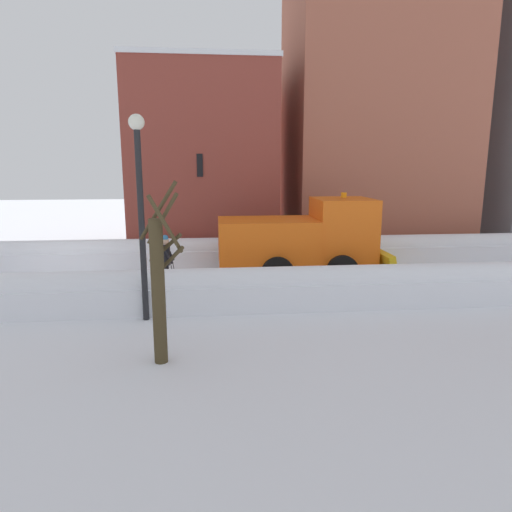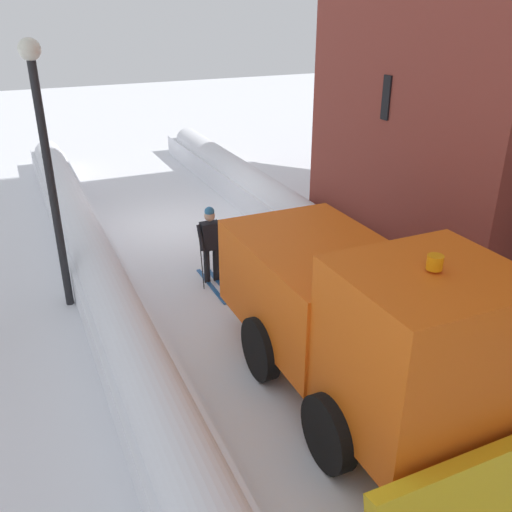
% 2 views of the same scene
% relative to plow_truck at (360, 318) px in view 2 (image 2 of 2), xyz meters
% --- Properties ---
extents(ground_plane, '(80.00, 80.00, 0.00)m').
position_rel_plow_truck_xyz_m(ground_plane, '(0.46, 1.51, -1.48)').
color(ground_plane, white).
extents(snowbank_right, '(1.10, 36.00, 1.21)m').
position_rel_plow_truck_xyz_m(snowbank_right, '(3.15, 1.51, -0.91)').
color(snowbank_right, white).
rests_on(snowbank_right, ground).
extents(plow_truck, '(3.20, 5.98, 3.12)m').
position_rel_plow_truck_xyz_m(plow_truck, '(0.00, 0.00, 0.00)').
color(plow_truck, orange).
rests_on(plow_truck, ground).
extents(skier, '(0.62, 1.80, 1.81)m').
position_rel_plow_truck_xyz_m(skier, '(0.69, -4.80, -0.48)').
color(skier, black).
rests_on(skier, ground).
extents(traffic_light_pole, '(0.28, 0.42, 4.49)m').
position_rel_plow_truck_xyz_m(traffic_light_pole, '(-3.00, -3.72, 1.67)').
color(traffic_light_pole, black).
rests_on(traffic_light_pole, ground).
extents(street_lamp, '(0.40, 0.40, 5.30)m').
position_rel_plow_truck_xyz_m(street_lamp, '(3.81, -5.05, 1.87)').
color(street_lamp, black).
rests_on(street_lamp, ground).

